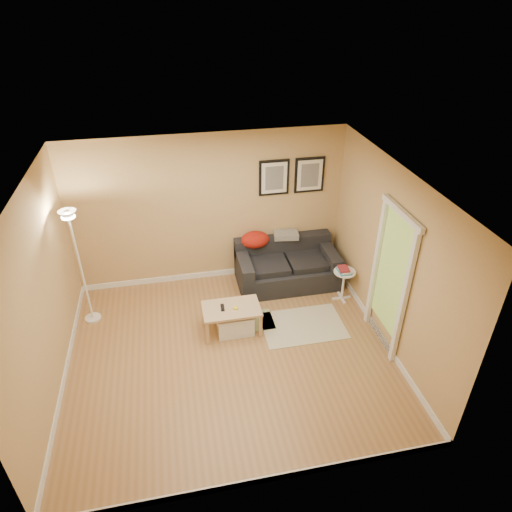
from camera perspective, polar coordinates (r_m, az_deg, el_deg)
name	(u,v)px	position (r m, az deg, el deg)	size (l,w,h in m)	color
floor	(230,353)	(6.60, -3.27, -12.15)	(4.50, 4.50, 0.00)	#A17445
ceiling	(223,184)	(5.15, -4.16, 9.13)	(4.50, 4.50, 0.00)	white
wall_back	(209,211)	(7.50, -5.92, 5.74)	(4.50, 4.50, 0.00)	tan
wall_front	(260,401)	(4.30, 0.45, -17.92)	(4.50, 4.50, 0.00)	tan
wall_left	(41,300)	(5.98, -25.59, -5.04)	(4.00, 4.00, 0.00)	tan
wall_right	(390,260)	(6.41, 16.65, -0.43)	(4.00, 4.00, 0.00)	tan
baseboard_back	(213,274)	(8.11, -5.43, -2.23)	(4.50, 0.02, 0.10)	white
baseboard_front	(259,481)	(5.32, 0.37, -26.54)	(4.50, 0.02, 0.10)	white
baseboard_left	(65,374)	(6.75, -23.01, -13.59)	(0.02, 4.00, 0.10)	white
baseboard_right	(377,329)	(7.13, 15.04, -8.96)	(0.02, 4.00, 0.10)	white
sofa	(287,265)	(7.75, 3.95, -1.09)	(1.70, 0.90, 0.75)	black
red_throw	(255,240)	(7.67, -0.12, 2.08)	(0.48, 0.36, 0.28)	#AB240F
plaid_throw	(286,235)	(7.81, 3.82, 2.68)	(0.42, 0.26, 0.10)	tan
framed_print_left	(274,178)	(7.43, 2.30, 9.88)	(0.50, 0.04, 0.60)	black
framed_print_right	(309,175)	(7.59, 6.78, 10.16)	(0.50, 0.04, 0.60)	black
area_rug	(303,325)	(7.06, 5.94, -8.72)	(1.25, 0.85, 0.01)	beige
green_runner	(251,321)	(7.10, -0.66, -8.27)	(0.70, 0.50, 0.01)	#668C4C
coffee_table	(232,319)	(6.83, -3.09, -7.96)	(0.85, 0.52, 0.43)	tan
remote_control	(223,308)	(6.69, -4.26, -6.52)	(0.05, 0.16, 0.02)	black
tape_roll	(236,308)	(6.66, -2.60, -6.61)	(0.07, 0.07, 0.03)	yellow
storage_bin	(235,322)	(6.84, -2.68, -8.34)	(0.55, 0.40, 0.34)	white
side_table	(343,285)	(7.54, 10.95, -3.64)	(0.36, 0.36, 0.54)	white
book_stack	(344,270)	(7.35, 11.09, -1.74)	(0.18, 0.24, 0.08)	teal
floor_lamp	(82,271)	(7.10, -21.20, -1.83)	(0.25, 0.25, 1.90)	white
doorway	(389,283)	(6.42, 16.46, -3.25)	(0.12, 1.01, 2.13)	white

